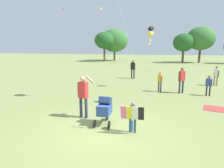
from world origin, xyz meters
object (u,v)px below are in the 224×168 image
Objects in this scene: child_with_butterfly_kite at (133,114)px; person_kid_running at (160,80)px; kite_orange_delta at (151,32)px; person_adult_flyer at (83,93)px; person_red_shirt at (182,78)px; person_back_turned at (209,84)px; person_couple_left at (216,74)px; stroller at (105,108)px; person_sitting_far at (133,68)px; picnic_blanket at (217,109)px.

person_kid_running reaches higher than child_with_butterfly_kite.
person_kid_running is at bearing 82.01° from child_with_butterfly_kite.
person_kid_running is at bearing -55.85° from kite_orange_delta.
person_red_shirt is at bearing 51.27° from person_adult_flyer.
person_couple_left is at bearing 69.92° from person_back_turned.
person_sitting_far reaches higher than stroller.
person_back_turned is (1.44, -0.32, -0.23)m from person_red_shirt.
person_sitting_far is at bearing 125.90° from person_red_shirt.
person_kid_running is 1.06× the size of person_back_turned.
person_red_shirt is at bearing 167.27° from person_back_turned.
person_kid_running reaches higher than picnic_blanket.
person_red_shirt reaches higher than person_kid_running.
kite_orange_delta is 6.36m from picnic_blanket.
person_adult_flyer is at bearing -118.85° from person_kid_running.
person_kid_running is (-1.25, 0.12, -0.19)m from person_red_shirt.
person_couple_left is (6.16, -1.87, -0.13)m from person_sitting_far.
child_with_butterfly_kite is 6.60m from person_red_shirt.
person_sitting_far reaches higher than person_kid_running.
person_red_shirt is at bearing -30.52° from kite_orange_delta.
child_with_butterfly_kite is 0.89× the size of person_back_turned.
person_adult_flyer is 6.72m from person_red_shirt.
person_adult_flyer is 7.30m from kite_orange_delta.
stroller is 5.33m from picnic_blanket.
kite_orange_delta is at bearing 124.15° from person_kid_running.
person_back_turned is at bearing -46.29° from person_sitting_far.
child_with_butterfly_kite is 1.20m from stroller.
child_with_butterfly_kite is 0.60× the size of person_adult_flyer.
person_adult_flyer is 10.12m from person_sitting_far.
person_couple_left is at bearing -16.86° from person_sitting_far.
picnic_blanket is (-0.16, -2.58, -0.68)m from person_back_turned.
person_back_turned is (4.66, 5.39, 0.08)m from stroller.
kite_orange_delta is 3.27× the size of person_kid_running.
person_couple_left reaches higher than stroller.
stroller is at bearing -123.99° from person_couple_left.
stroller is at bearing -108.67° from person_kid_running.
person_adult_flyer reaches higher than picnic_blanket.
child_with_butterfly_kite is at bearing -117.43° from person_couple_left.
person_adult_flyer is 1.24× the size of person_couple_left.
child_with_butterfly_kite is at bearing -121.17° from person_back_turned.
person_red_shirt is at bearing -5.59° from person_kid_running.
person_adult_flyer is 6.04m from picnic_blanket.
stroller is (-1.08, 0.52, -0.02)m from child_with_butterfly_kite.
person_sitting_far is (-1.37, 11.09, 0.32)m from child_with_butterfly_kite.
child_with_butterfly_kite is 8.00m from kite_orange_delta.
person_adult_flyer is at bearing -93.93° from person_sitting_far.
person_sitting_far is (-1.57, 3.70, -2.75)m from kite_orange_delta.
person_couple_left is 4.83m from person_kid_running.
person_couple_left reaches higher than person_kid_running.
person_adult_flyer is (-2.06, 0.99, 0.37)m from child_with_butterfly_kite.
stroller is 0.93× the size of person_back_turned.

